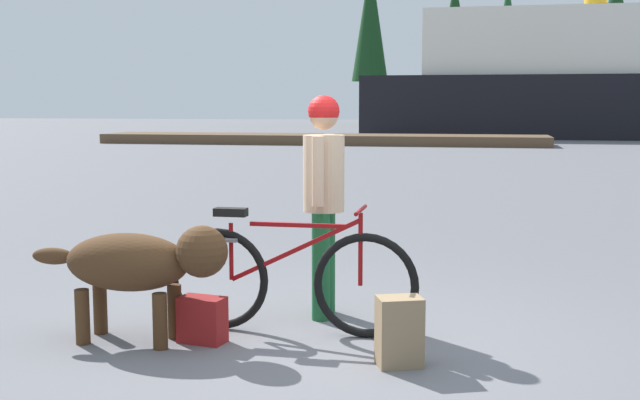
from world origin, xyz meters
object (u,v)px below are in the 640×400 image
object	(u,v)px
bicycle	(289,278)
dog	(140,263)
person_cyclist	(324,184)
handbag_pannier	(202,320)
backpack	(399,332)

from	to	relation	value
bicycle	dog	size ratio (longest dim) A/B	1.27
person_cyclist	handbag_pannier	world-z (taller)	person_cyclist
person_cyclist	bicycle	bearing A→B (deg)	-106.71
bicycle	dog	bearing A→B (deg)	-156.67
person_cyclist	backpack	distance (m)	1.53
backpack	handbag_pannier	xyz separation A→B (m)	(-1.40, 0.22, -0.06)
bicycle	backpack	xyz separation A→B (m)	(0.86, -0.57, -0.18)
person_cyclist	dog	xyz separation A→B (m)	(-1.12, -0.93, -0.48)
bicycle	dog	xyz separation A→B (m)	(-0.96, -0.41, 0.15)
handbag_pannier	bicycle	bearing A→B (deg)	32.33
handbag_pannier	backpack	bearing A→B (deg)	-9.03
backpack	handbag_pannier	bearing A→B (deg)	170.97
bicycle	handbag_pannier	distance (m)	0.69
bicycle	handbag_pannier	size ratio (longest dim) A/B	5.74
backpack	person_cyclist	bearing A→B (deg)	123.27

